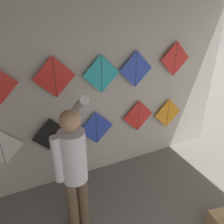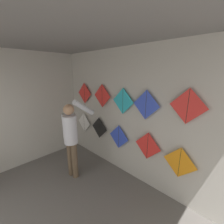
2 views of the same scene
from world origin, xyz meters
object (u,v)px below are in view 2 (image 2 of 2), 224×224
(shopkeeper, at_px, (71,135))
(kite_4, at_px, (180,163))
(kite_1, at_px, (99,128))
(kite_6, at_px, (102,96))
(kite_3, at_px, (148,146))
(kite_9, at_px, (188,106))
(kite_5, at_px, (85,93))
(kite_2, at_px, (119,137))
(kite_8, at_px, (146,105))
(kite_7, at_px, (123,101))
(kite_0, at_px, (84,122))

(shopkeeper, bearing_deg, kite_4, 15.35)
(kite_1, height_order, kite_6, kite_6)
(kite_3, xyz_separation_m, kite_9, (0.63, 0.00, 0.90))
(kite_4, height_order, kite_5, kite_5)
(kite_2, distance_m, kite_8, 1.09)
(shopkeeper, relative_size, kite_7, 3.18)
(kite_6, bearing_deg, kite_2, 0.00)
(kite_6, bearing_deg, kite_3, 0.00)
(kite_8, xyz_separation_m, kite_9, (0.72, 0.00, 0.09))
(kite_4, distance_m, kite_8, 1.14)
(shopkeeper, xyz_separation_m, kite_8, (1.26, 0.87, 0.71))
(kite_4, xyz_separation_m, kite_7, (-1.27, 0.00, 0.88))
(kite_5, bearing_deg, shopkeeper, -52.50)
(kite_5, relative_size, kite_7, 1.00)
(kite_1, bearing_deg, kite_7, 0.00)
(kite_5, bearing_deg, kite_1, 0.00)
(shopkeeper, xyz_separation_m, kite_0, (-0.75, 0.87, -0.12))
(kite_0, relative_size, kite_5, 1.00)
(kite_8, distance_m, kite_9, 0.73)
(kite_3, distance_m, kite_9, 1.10)
(kite_1, distance_m, kite_9, 2.26)
(kite_3, distance_m, kite_8, 0.81)
(kite_3, relative_size, kite_7, 1.00)
(kite_1, relative_size, kite_7, 1.00)
(shopkeeper, height_order, kite_4, shopkeeper)
(kite_9, bearing_deg, kite_0, 180.00)
(shopkeeper, distance_m, kite_6, 1.15)
(shopkeeper, height_order, kite_6, kite_6)
(kite_2, relative_size, kite_4, 1.00)
(shopkeeper, relative_size, kite_4, 3.18)
(kite_5, bearing_deg, kite_0, 180.00)
(kite_8, bearing_deg, shopkeeper, -145.41)
(shopkeeper, distance_m, kite_9, 2.31)
(kite_0, bearing_deg, shopkeeper, -49.02)
(kite_1, height_order, kite_5, kite_5)
(kite_4, distance_m, kite_7, 1.55)
(shopkeeper, bearing_deg, kite_0, 122.57)
(shopkeeper, relative_size, kite_0, 3.18)
(kite_3, xyz_separation_m, kite_5, (-2.02, 0.00, 0.83))
(kite_4, height_order, kite_6, kite_6)
(kite_0, bearing_deg, kite_3, 0.00)
(kite_1, distance_m, kite_6, 0.86)
(kite_4, bearing_deg, shopkeeper, -156.24)
(kite_1, xyz_separation_m, kite_4, (2.06, 0.00, -0.07))
(kite_0, bearing_deg, kite_4, 0.00)
(kite_2, distance_m, kite_6, 1.05)
(kite_2, relative_size, kite_9, 1.00)
(kite_0, distance_m, kite_9, 2.89)
(kite_5, distance_m, kite_7, 1.37)
(kite_7, relative_size, kite_9, 1.00)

